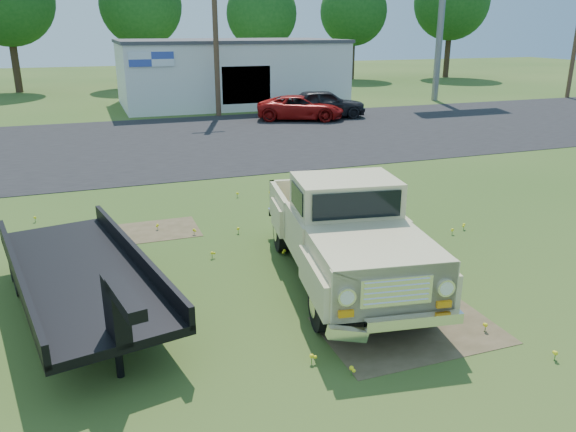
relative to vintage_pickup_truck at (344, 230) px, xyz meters
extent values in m
plane|color=#2C4D19|center=(-1.27, 0.76, -1.08)|extent=(140.00, 140.00, 0.00)
cube|color=black|center=(-1.27, 15.76, -1.08)|extent=(90.00, 14.00, 0.02)
cube|color=#4E4329|center=(0.23, -2.24, -1.08)|extent=(3.00, 2.00, 0.01)
cube|color=#4E4329|center=(-3.27, 4.26, -1.08)|extent=(2.20, 1.60, 0.01)
cube|color=silver|center=(4.73, 27.76, 0.92)|extent=(14.00, 8.00, 4.00)
cube|color=#3F3F44|center=(4.73, 27.76, 2.97)|extent=(14.20, 8.20, 0.20)
cube|color=black|center=(4.73, 23.81, 0.52)|extent=(3.00, 0.10, 2.20)
cube|color=white|center=(-0.77, 23.71, 2.12)|extent=(2.50, 0.08, 0.80)
cylinder|color=slate|center=(18.73, 24.76, 2.92)|extent=(0.44, 0.44, 8.00)
cylinder|color=#4E3624|center=(2.73, 22.76, 3.42)|extent=(0.30, 0.30, 9.00)
cylinder|color=#3A281A|center=(-9.27, 40.26, 0.90)|extent=(0.56, 0.56, 3.96)
cylinder|color=#3A281A|center=(0.73, 41.26, 0.81)|extent=(0.56, 0.56, 3.78)
sphere|color=#154B16|center=(0.73, 41.26, 5.55)|extent=(6.72, 6.72, 6.72)
cylinder|color=#3A281A|center=(10.73, 39.76, 0.63)|extent=(0.56, 0.56, 3.42)
sphere|color=#154B16|center=(10.73, 39.76, 4.92)|extent=(6.08, 6.08, 6.08)
cylinder|color=#3A281A|center=(20.73, 42.26, 0.72)|extent=(0.56, 0.56, 3.60)
sphere|color=#154B16|center=(20.73, 42.26, 5.24)|extent=(6.40, 6.40, 6.40)
cylinder|color=#3A281A|center=(30.73, 40.76, 0.99)|extent=(0.56, 0.56, 4.14)
sphere|color=#154B16|center=(30.73, 40.76, 6.18)|extent=(7.36, 7.36, 7.36)
imported|color=#980F0D|center=(6.66, 19.74, -0.42)|extent=(5.23, 3.82, 1.32)
imported|color=black|center=(8.21, 20.02, -0.29)|extent=(4.87, 2.59, 1.58)
camera|label=1|loc=(-4.61, -9.47, 3.83)|focal=35.00mm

